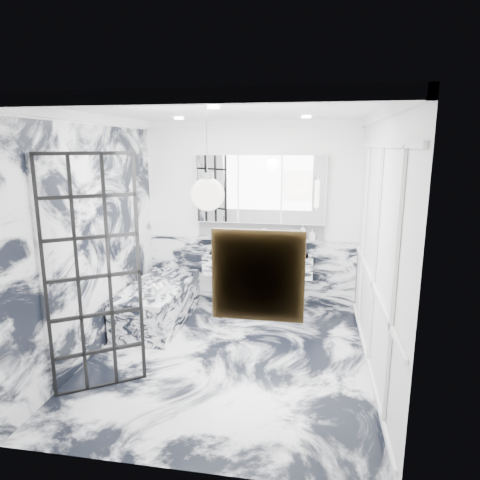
% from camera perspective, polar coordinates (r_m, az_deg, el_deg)
% --- Properties ---
extents(floor, '(3.60, 3.60, 0.00)m').
position_cam_1_polar(floor, '(5.21, -1.60, -15.49)').
color(floor, silver).
rests_on(floor, ground).
extents(ceiling, '(3.60, 3.60, 0.00)m').
position_cam_1_polar(ceiling, '(4.62, -1.82, 16.89)').
color(ceiling, white).
rests_on(ceiling, wall_back).
extents(wall_back, '(3.60, 0.00, 3.60)m').
position_cam_1_polar(wall_back, '(6.46, 1.45, 3.18)').
color(wall_back, white).
rests_on(wall_back, floor).
extents(wall_front, '(3.60, 0.00, 3.60)m').
position_cam_1_polar(wall_front, '(3.05, -8.45, -7.71)').
color(wall_front, white).
rests_on(wall_front, floor).
extents(wall_left, '(0.00, 3.60, 3.60)m').
position_cam_1_polar(wall_left, '(5.27, -19.02, 0.36)').
color(wall_left, white).
rests_on(wall_left, floor).
extents(wall_right, '(0.00, 3.60, 3.60)m').
position_cam_1_polar(wall_right, '(4.68, 17.87, -1.02)').
color(wall_right, white).
rests_on(wall_right, floor).
extents(marble_clad_back, '(3.18, 0.05, 1.05)m').
position_cam_1_polar(marble_clad_back, '(6.64, 1.38, -4.33)').
color(marble_clad_back, silver).
rests_on(marble_clad_back, floor).
extents(marble_clad_left, '(0.02, 3.56, 2.68)m').
position_cam_1_polar(marble_clad_left, '(5.28, -18.83, -0.29)').
color(marble_clad_left, silver).
rests_on(marble_clad_left, floor).
extents(panel_molding, '(0.03, 3.40, 2.30)m').
position_cam_1_polar(panel_molding, '(4.70, 17.55, -2.20)').
color(panel_molding, white).
rests_on(panel_molding, floor).
extents(soap_bottle_a, '(0.12, 0.12, 0.23)m').
position_cam_1_polar(soap_bottle_a, '(6.35, 8.39, 1.10)').
color(soap_bottle_a, '#8C5919').
rests_on(soap_bottle_a, ledge).
extents(soap_bottle_b, '(0.09, 0.09, 0.16)m').
position_cam_1_polar(soap_bottle_b, '(6.35, 9.61, 0.74)').
color(soap_bottle_b, '#4C4C51').
rests_on(soap_bottle_b, ledge).
extents(soap_bottle_c, '(0.14, 0.14, 0.14)m').
position_cam_1_polar(soap_bottle_c, '(6.36, 7.02, 0.75)').
color(soap_bottle_c, silver).
rests_on(soap_bottle_c, ledge).
extents(face_pot, '(0.15, 0.15, 0.15)m').
position_cam_1_polar(face_pot, '(6.39, 3.24, 0.91)').
color(face_pot, white).
rests_on(face_pot, ledge).
extents(amber_bottle, '(0.04, 0.04, 0.10)m').
position_cam_1_polar(amber_bottle, '(6.39, 3.75, 0.67)').
color(amber_bottle, '#8C5919').
rests_on(amber_bottle, ledge).
extents(flower_vase, '(0.08, 0.08, 0.12)m').
position_cam_1_polar(flower_vase, '(5.43, -10.89, -7.48)').
color(flower_vase, silver).
rests_on(flower_vase, bathtub).
extents(crittall_door, '(0.75, 0.52, 2.38)m').
position_cam_1_polar(crittall_door, '(4.44, -18.91, -4.67)').
color(crittall_door, black).
rests_on(crittall_door, floor).
extents(artwork, '(0.53, 0.05, 0.53)m').
position_cam_1_polar(artwork, '(2.90, 2.40, -4.75)').
color(artwork, orange).
rests_on(artwork, wall_front).
extents(pendant_light, '(0.27, 0.27, 0.27)m').
position_cam_1_polar(pendant_light, '(3.47, -4.33, 6.09)').
color(pendant_light, white).
rests_on(pendant_light, ceiling).
extents(trough_sink, '(1.60, 0.45, 0.30)m').
position_cam_1_polar(trough_sink, '(6.35, 2.44, -3.19)').
color(trough_sink, silver).
rests_on(trough_sink, wall_back).
extents(ledge, '(1.90, 0.14, 0.04)m').
position_cam_1_polar(ledge, '(6.43, 2.66, 0.12)').
color(ledge, silver).
rests_on(ledge, wall_back).
extents(subway_tile, '(1.90, 0.03, 0.23)m').
position_cam_1_polar(subway_tile, '(6.46, 2.74, 1.40)').
color(subway_tile, white).
rests_on(subway_tile, wall_back).
extents(mirror_cabinet, '(1.90, 0.16, 1.00)m').
position_cam_1_polar(mirror_cabinet, '(6.32, 2.73, 6.79)').
color(mirror_cabinet, white).
rests_on(mirror_cabinet, wall_back).
extents(sconce_left, '(0.07, 0.07, 0.40)m').
position_cam_1_polar(sconce_left, '(6.38, -4.76, 6.46)').
color(sconce_left, white).
rests_on(sconce_left, mirror_cabinet).
extents(sconce_right, '(0.07, 0.07, 0.40)m').
position_cam_1_polar(sconce_right, '(6.18, 10.23, 6.11)').
color(sconce_right, white).
rests_on(sconce_right, mirror_cabinet).
extents(bathtub, '(0.75, 1.65, 0.55)m').
position_cam_1_polar(bathtub, '(6.19, -10.80, -8.27)').
color(bathtub, silver).
rests_on(bathtub, floor).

